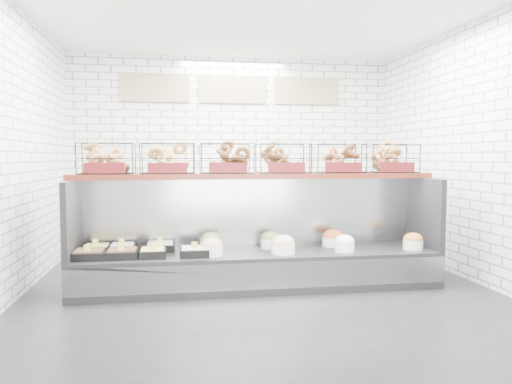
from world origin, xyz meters
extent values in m
plane|color=black|center=(0.00, 0.00, 0.00)|extent=(5.50, 5.50, 0.00)
cube|color=white|center=(0.00, 2.75, 1.50)|extent=(5.00, 0.02, 3.00)
cube|color=white|center=(-2.50, 0.00, 1.50)|extent=(0.02, 5.50, 3.00)
cube|color=white|center=(2.50, 0.00, 1.50)|extent=(0.02, 5.50, 3.00)
cube|color=white|center=(0.00, 0.00, 3.00)|extent=(5.00, 5.50, 0.02)
cube|color=tan|center=(-1.20, 2.72, 2.50)|extent=(1.05, 0.03, 0.42)
cube|color=tan|center=(0.00, 2.72, 2.50)|extent=(1.05, 0.03, 0.42)
cube|color=tan|center=(1.20, 2.72, 2.50)|extent=(1.05, 0.03, 0.42)
cube|color=black|center=(0.00, 0.30, 0.20)|extent=(4.00, 0.90, 0.40)
cube|color=#93969B|center=(0.00, -0.14, 0.22)|extent=(4.00, 0.03, 0.28)
cube|color=#93969B|center=(0.00, 0.71, 0.80)|extent=(4.00, 0.08, 0.80)
cube|color=black|center=(-1.97, 0.30, 0.80)|extent=(0.06, 0.90, 0.80)
cube|color=black|center=(1.97, 0.30, 0.80)|extent=(0.06, 0.90, 0.80)
cube|color=black|center=(-1.79, 0.14, 0.44)|extent=(0.33, 0.33, 0.08)
cube|color=brown|center=(-1.79, 0.14, 0.48)|extent=(0.28, 0.28, 0.04)
cube|color=#E8D951|center=(-1.79, 0.03, 0.53)|extent=(0.06, 0.01, 0.08)
cube|color=black|center=(-1.76, 0.45, 0.44)|extent=(0.27, 0.27, 0.08)
cube|color=#F6F47E|center=(-1.76, 0.45, 0.48)|extent=(0.23, 0.23, 0.04)
cube|color=#E8D951|center=(-1.76, 0.35, 0.53)|extent=(0.06, 0.01, 0.08)
cube|color=black|center=(-1.45, 0.14, 0.44)|extent=(0.33, 0.33, 0.08)
cube|color=brown|center=(-1.45, 0.14, 0.48)|extent=(0.28, 0.28, 0.04)
cube|color=#E8D951|center=(-1.45, 0.03, 0.53)|extent=(0.06, 0.01, 0.08)
cube|color=black|center=(-1.48, 0.46, 0.44)|extent=(0.27, 0.27, 0.08)
cube|color=white|center=(-1.48, 0.46, 0.48)|extent=(0.23, 0.23, 0.04)
cube|color=#E8D951|center=(-1.48, 0.37, 0.53)|extent=(0.06, 0.01, 0.08)
cube|color=black|center=(-1.14, 0.12, 0.44)|extent=(0.27, 0.27, 0.08)
cube|color=#EBE878|center=(-1.14, 0.12, 0.48)|extent=(0.23, 0.23, 0.04)
cube|color=#E8D951|center=(-1.14, 0.02, 0.53)|extent=(0.06, 0.01, 0.08)
cube|color=black|center=(-1.08, 0.49, 0.44)|extent=(0.32, 0.32, 0.08)
cube|color=white|center=(-1.08, 0.49, 0.48)|extent=(0.27, 0.27, 0.04)
cube|color=#E8D951|center=(-1.08, 0.38, 0.53)|extent=(0.06, 0.01, 0.08)
cube|color=black|center=(-0.71, 0.12, 0.44)|extent=(0.31, 0.31, 0.08)
cube|color=silver|center=(-0.71, 0.12, 0.48)|extent=(0.26, 0.26, 0.04)
cube|color=#E8D951|center=(-0.71, 0.02, 0.53)|extent=(0.06, 0.01, 0.08)
cylinder|color=white|center=(-0.53, 0.10, 0.46)|extent=(0.24, 0.24, 0.11)
ellipsoid|color=tan|center=(-0.53, 0.10, 0.52)|extent=(0.23, 0.23, 0.16)
cylinder|color=white|center=(-0.51, 0.44, 0.46)|extent=(0.26, 0.26, 0.11)
ellipsoid|color=#75964C|center=(-0.51, 0.44, 0.52)|extent=(0.25, 0.25, 0.18)
cylinder|color=white|center=(0.24, 0.10, 0.46)|extent=(0.26, 0.26, 0.11)
ellipsoid|color=#D5BE83|center=(0.24, 0.10, 0.52)|extent=(0.26, 0.26, 0.18)
cylinder|color=white|center=(0.17, 0.45, 0.46)|extent=(0.23, 0.23, 0.11)
ellipsoid|color=#6E934A|center=(0.17, 0.45, 0.52)|extent=(0.22, 0.22, 0.16)
cylinder|color=white|center=(0.94, 0.09, 0.46)|extent=(0.22, 0.22, 0.11)
ellipsoid|color=white|center=(0.94, 0.09, 0.52)|extent=(0.21, 0.21, 0.15)
cylinder|color=white|center=(0.92, 0.45, 0.46)|extent=(0.25, 0.25, 0.11)
ellipsoid|color=#C05A28|center=(0.92, 0.45, 0.52)|extent=(0.25, 0.25, 0.17)
cylinder|color=white|center=(1.75, 0.10, 0.46)|extent=(0.22, 0.22, 0.11)
ellipsoid|color=#C27029|center=(1.75, 0.10, 0.52)|extent=(0.22, 0.22, 0.15)
cube|color=#4D1810|center=(0.00, 0.52, 1.23)|extent=(4.10, 0.50, 0.06)
cube|color=black|center=(-1.64, 0.52, 1.43)|extent=(0.60, 0.38, 0.34)
cube|color=#530F13|center=(-1.64, 0.32, 1.33)|extent=(0.42, 0.02, 0.11)
cube|color=black|center=(-0.99, 0.52, 1.43)|extent=(0.60, 0.38, 0.34)
cube|color=#530F13|center=(-0.99, 0.32, 1.33)|extent=(0.42, 0.02, 0.11)
cube|color=black|center=(-0.33, 0.52, 1.43)|extent=(0.60, 0.38, 0.34)
cube|color=#530F13|center=(-0.33, 0.32, 1.33)|extent=(0.42, 0.02, 0.11)
cube|color=black|center=(0.33, 0.52, 1.43)|extent=(0.60, 0.38, 0.34)
cube|color=#530F13|center=(0.33, 0.32, 1.33)|extent=(0.42, 0.02, 0.11)
cube|color=black|center=(0.99, 0.52, 1.43)|extent=(0.60, 0.38, 0.34)
cube|color=#530F13|center=(0.99, 0.32, 1.33)|extent=(0.42, 0.02, 0.11)
cube|color=black|center=(1.64, 0.52, 1.43)|extent=(0.60, 0.38, 0.34)
cube|color=#530F13|center=(1.64, 0.32, 1.33)|extent=(0.42, 0.02, 0.11)
cube|color=#93969B|center=(0.00, 2.43, 0.45)|extent=(4.00, 0.60, 0.90)
cube|color=black|center=(-1.31, 2.41, 1.02)|extent=(0.40, 0.30, 0.24)
cube|color=silver|center=(-0.49, 2.40, 0.99)|extent=(0.35, 0.28, 0.18)
cylinder|color=#BB662E|center=(0.64, 2.46, 1.01)|extent=(0.09, 0.09, 0.22)
cube|color=black|center=(1.15, 2.46, 1.05)|extent=(0.30, 0.30, 0.30)
camera|label=1|loc=(-0.90, -5.13, 1.44)|focal=35.00mm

